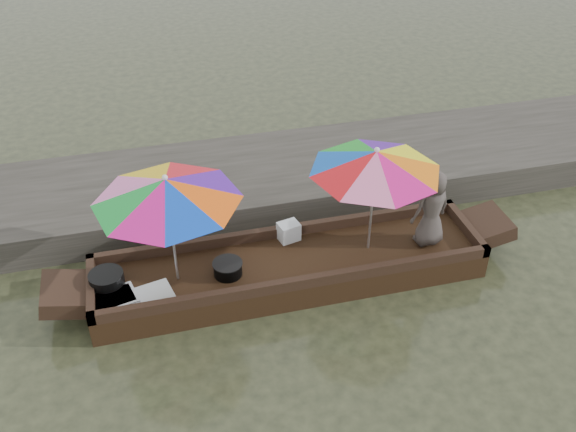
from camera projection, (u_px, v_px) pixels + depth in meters
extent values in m
plane|color=#282C1C|center=(290.00, 280.00, 8.70)|extent=(80.00, 80.00, 0.00)
cube|color=#2D2B26|center=(256.00, 180.00, 10.29)|extent=(22.00, 2.20, 0.50)
cube|color=black|center=(290.00, 270.00, 8.60)|extent=(5.19, 1.20, 0.35)
cylinder|color=black|center=(107.00, 281.00, 7.98)|extent=(0.43, 0.43, 0.23)
cube|color=silver|center=(113.00, 301.00, 7.79)|extent=(0.66, 0.53, 0.09)
cube|color=silver|center=(149.00, 296.00, 7.88)|extent=(0.66, 0.52, 0.06)
cylinder|color=black|center=(228.00, 269.00, 8.21)|extent=(0.37, 0.37, 0.17)
cube|color=silver|center=(289.00, 231.00, 8.79)|extent=(0.32, 0.28, 0.26)
imported|color=#463E3A|center=(432.00, 208.00, 8.50)|extent=(0.61, 0.46, 1.12)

